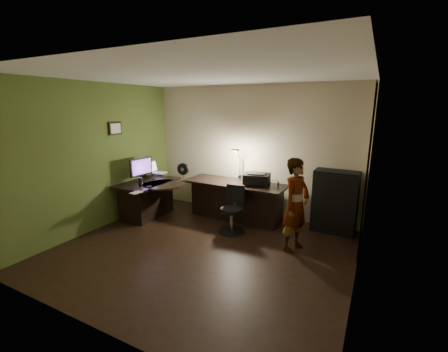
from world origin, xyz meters
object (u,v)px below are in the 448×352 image
at_px(desk_left, 148,199).
at_px(office_chair, 232,210).
at_px(desk_right, 235,201).
at_px(person, 296,205).
at_px(monitor, 141,173).
at_px(cabinet, 335,202).

distance_m(desk_left, office_chair, 1.91).
relative_size(desk_right, person, 1.38).
bearing_deg(desk_right, monitor, -155.30).
bearing_deg(desk_left, cabinet, 13.92).
distance_m(office_chair, person, 1.24).
relative_size(desk_left, person, 0.86).
xyz_separation_m(desk_right, cabinet, (1.88, 0.28, 0.19)).
bearing_deg(monitor, person, 4.94).
height_order(monitor, office_chair, monitor).
relative_size(desk_right, office_chair, 2.41).
distance_m(desk_left, cabinet, 3.70).
height_order(cabinet, person, person).
xyz_separation_m(office_chair, person, (1.20, -0.13, 0.32)).
bearing_deg(cabinet, desk_left, -162.49).
bearing_deg(office_chair, desk_right, 106.86).
bearing_deg(person, office_chair, 102.56).
height_order(monitor, person, person).
xyz_separation_m(cabinet, monitor, (-3.66, -1.03, 0.35)).
bearing_deg(office_chair, monitor, -179.79).
distance_m(desk_right, person, 1.65).
relative_size(monitor, office_chair, 0.65).
relative_size(monitor, person, 0.37).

